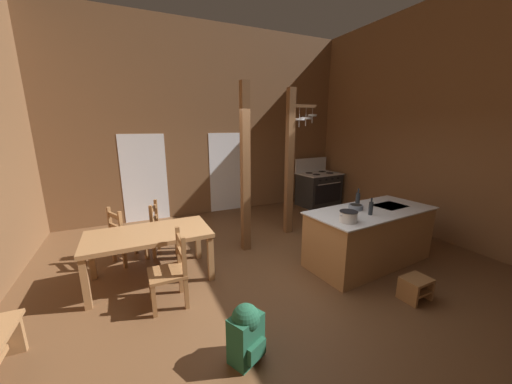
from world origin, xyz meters
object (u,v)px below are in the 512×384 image
object	(u,v)px
dining_table	(149,238)
bottle_short_on_counter	(371,208)
kitchen_island	(369,236)
ladderback_chair_by_post	(163,230)
stockpot_on_counter	(348,216)
ladderback_chair_near_window	(171,271)
backpack	(246,331)
ladderback_chair_at_table_end	(126,236)
mixing_bowl_on_counter	(356,207)
bottle_tall_on_counter	(358,199)
stove_range	(318,189)
step_stool	(416,287)

from	to	relation	value
dining_table	bottle_short_on_counter	bearing A→B (deg)	-19.69
kitchen_island	bottle_short_on_counter	xyz separation A→B (m)	(-0.22, -0.18, 0.56)
kitchen_island	ladderback_chair_by_post	bearing A→B (deg)	150.27
stockpot_on_counter	ladderback_chair_by_post	bearing A→B (deg)	138.42
ladderback_chair_near_window	backpack	world-z (taller)	ladderback_chair_near_window
dining_table	ladderback_chair_at_table_end	distance (m)	0.85
mixing_bowl_on_counter	bottle_tall_on_counter	distance (m)	0.24
bottle_short_on_counter	backpack	bearing A→B (deg)	-161.08
mixing_bowl_on_counter	bottle_tall_on_counter	xyz separation A→B (m)	(0.18, 0.15, 0.08)
ladderback_chair_near_window	stockpot_on_counter	distance (m)	2.48
ladderback_chair_at_table_end	mixing_bowl_on_counter	world-z (taller)	mixing_bowl_on_counter
kitchen_island	bottle_short_on_counter	world-z (taller)	bottle_short_on_counter
kitchen_island	backpack	world-z (taller)	kitchen_island
ladderback_chair_near_window	ladderback_chair_at_table_end	distance (m)	1.56
ladderback_chair_at_table_end	backpack	xyz separation A→B (m)	(1.03, -2.69, -0.14)
mixing_bowl_on_counter	bottle_short_on_counter	xyz separation A→B (m)	(0.00, -0.30, 0.06)
stove_range	ladderback_chair_near_window	distance (m)	5.37
ladderback_chair_by_post	bottle_tall_on_counter	bearing A→B (deg)	-26.27
stockpot_on_counter	mixing_bowl_on_counter	world-z (taller)	stockpot_on_counter
stove_range	mixing_bowl_on_counter	bearing A→B (deg)	-117.65
stockpot_on_counter	mixing_bowl_on_counter	distance (m)	0.67
stove_range	mixing_bowl_on_counter	distance (m)	3.46
ladderback_chair_at_table_end	stockpot_on_counter	bearing A→B (deg)	-34.36
ladderback_chair_at_table_end	bottle_tall_on_counter	bearing A→B (deg)	-21.61
step_stool	backpack	distance (m)	2.40
kitchen_island	ladderback_chair_near_window	distance (m)	3.14
stove_range	backpack	xyz separation A→B (m)	(-3.98, -4.16, -0.17)
step_stool	mixing_bowl_on_counter	bearing A→B (deg)	89.96
bottle_tall_on_counter	kitchen_island	bearing A→B (deg)	-78.50
ladderback_chair_by_post	bottle_short_on_counter	bearing A→B (deg)	-34.23
stove_range	bottle_short_on_counter	size ratio (longest dim) A/B	5.01
ladderback_chair_by_post	stockpot_on_counter	world-z (taller)	stockpot_on_counter
step_stool	ladderback_chair_near_window	world-z (taller)	ladderback_chair_near_window
step_stool	ladderback_chair_near_window	distance (m)	3.17
ladderback_chair_near_window	bottle_short_on_counter	size ratio (longest dim) A/B	3.61
ladderback_chair_by_post	bottle_tall_on_counter	world-z (taller)	bottle_tall_on_counter
ladderback_chair_near_window	bottle_short_on_counter	bearing A→B (deg)	-7.75
ladderback_chair_near_window	ladderback_chair_at_table_end	world-z (taller)	same
step_stool	stockpot_on_counter	world-z (taller)	stockpot_on_counter
kitchen_island	dining_table	size ratio (longest dim) A/B	1.31
ladderback_chair_at_table_end	bottle_tall_on_counter	xyz separation A→B (m)	(3.60, -1.43, 0.58)
backpack	step_stool	bearing A→B (deg)	-0.80
backpack	bottle_short_on_counter	world-z (taller)	bottle_short_on_counter
ladderback_chair_by_post	kitchen_island	bearing A→B (deg)	-29.73
stockpot_on_counter	kitchen_island	bearing A→B (deg)	20.73
backpack	stove_range	bearing A→B (deg)	46.21
mixing_bowl_on_counter	bottle_tall_on_counter	bearing A→B (deg)	39.86
dining_table	bottle_short_on_counter	xyz separation A→B (m)	(3.10, -1.11, 0.37)
step_stool	bottle_short_on_counter	bearing A→B (deg)	89.63
ladderback_chair_at_table_end	bottle_short_on_counter	world-z (taller)	bottle_short_on_counter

